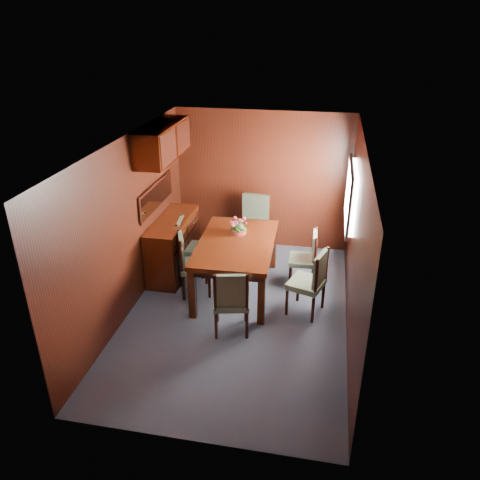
% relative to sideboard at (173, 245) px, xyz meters
% --- Properties ---
extents(ground, '(4.50, 4.50, 0.00)m').
position_rel_sideboard_xyz_m(ground, '(1.25, -1.00, -0.45)').
color(ground, '#323845').
rests_on(ground, ground).
extents(room_shell, '(3.06, 4.52, 2.41)m').
position_rel_sideboard_xyz_m(room_shell, '(1.15, -0.67, 1.18)').
color(room_shell, black).
rests_on(room_shell, ground).
extents(sideboard, '(0.48, 1.40, 0.90)m').
position_rel_sideboard_xyz_m(sideboard, '(0.00, 0.00, 0.00)').
color(sideboard, '#351206').
rests_on(sideboard, ground).
extents(dining_table, '(1.13, 1.77, 0.81)m').
position_rel_sideboard_xyz_m(dining_table, '(1.12, -0.41, 0.25)').
color(dining_table, '#351206').
rests_on(dining_table, ground).
extents(chair_left_near, '(0.57, 0.59, 0.96)m').
position_rel_sideboard_xyz_m(chair_left_near, '(0.45, -0.61, 0.09)').
color(chair_left_near, black).
rests_on(chair_left_near, ground).
extents(chair_left_far, '(0.47, 0.49, 0.93)m').
position_rel_sideboard_xyz_m(chair_left_far, '(0.25, -0.02, 0.07)').
color(chair_left_far, black).
rests_on(chair_left_far, ground).
extents(chair_right_near, '(0.56, 0.58, 0.97)m').
position_rel_sideboard_xyz_m(chair_right_near, '(2.24, -0.81, 0.09)').
color(chair_right_near, black).
rests_on(chair_right_near, ground).
extents(chair_right_far, '(0.42, 0.43, 0.88)m').
position_rel_sideboard_xyz_m(chair_right_far, '(2.14, -0.02, 0.04)').
color(chair_right_far, black).
rests_on(chair_right_far, ground).
extents(chair_head, '(0.53, 0.52, 0.96)m').
position_rel_sideboard_xyz_m(chair_head, '(1.26, -1.48, 0.08)').
color(chair_head, black).
rests_on(chair_head, ground).
extents(chair_foot, '(0.55, 0.53, 1.06)m').
position_rel_sideboard_xyz_m(chair_foot, '(1.16, 0.88, 0.14)').
color(chair_foot, black).
rests_on(chair_foot, ground).
extents(flower_centerpiece, '(0.26, 0.26, 0.26)m').
position_rel_sideboard_xyz_m(flower_centerpiece, '(1.09, -0.12, 0.49)').
color(flower_centerpiece, '#C94F3D').
rests_on(flower_centerpiece, dining_table).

